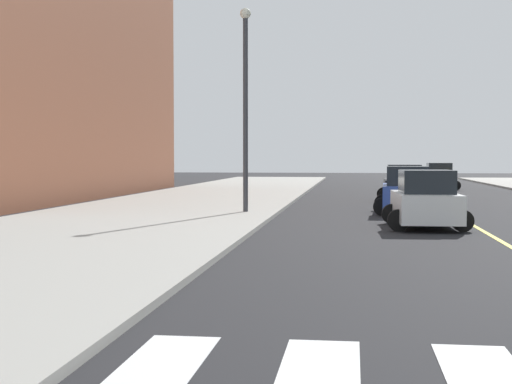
# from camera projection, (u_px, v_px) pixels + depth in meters

# --- Properties ---
(sidewalk_kerb_west) EXTENTS (10.00, 120.00, 0.15)m
(sidewalk_kerb_west) POSITION_uv_depth(u_px,v_px,m) (106.00, 227.00, 24.46)
(sidewalk_kerb_west) COLOR #9E9B93
(sidewalk_kerb_west) RESTS_ON ground
(lane_divider_paint) EXTENTS (0.16, 80.00, 0.01)m
(lane_divider_paint) POSITION_uv_depth(u_px,v_px,m) (426.00, 198.00, 42.69)
(lane_divider_paint) COLOR yellow
(lane_divider_paint) RESTS_ON ground
(car_white_nearest) EXTENTS (2.80, 4.41, 1.95)m
(car_white_nearest) POSITION_uv_depth(u_px,v_px,m) (425.00, 201.00, 24.98)
(car_white_nearest) COLOR silver
(car_white_nearest) RESTS_ON ground
(car_black_second) EXTENTS (2.82, 4.47, 1.98)m
(car_black_second) POSITION_uv_depth(u_px,v_px,m) (404.00, 185.00, 39.28)
(car_black_second) COLOR black
(car_black_second) RESTS_ON ground
(car_silver_third) EXTENTS (2.76, 4.40, 1.95)m
(car_silver_third) POSITION_uv_depth(u_px,v_px,m) (439.00, 177.00, 54.47)
(car_silver_third) COLOR #B7B7BC
(car_silver_third) RESTS_ON ground
(car_blue_fourth) EXTENTS (2.91, 4.54, 1.99)m
(car_blue_fourth) POSITION_uv_depth(u_px,v_px,m) (407.00, 191.00, 31.30)
(car_blue_fourth) COLOR #2D479E
(car_blue_fourth) RESTS_ON ground
(street_lamp) EXTENTS (0.44, 0.44, 8.26)m
(street_lamp) POSITION_uv_depth(u_px,v_px,m) (245.00, 93.00, 30.26)
(street_lamp) COLOR #38383D
(street_lamp) RESTS_ON sidewalk_kerb_west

